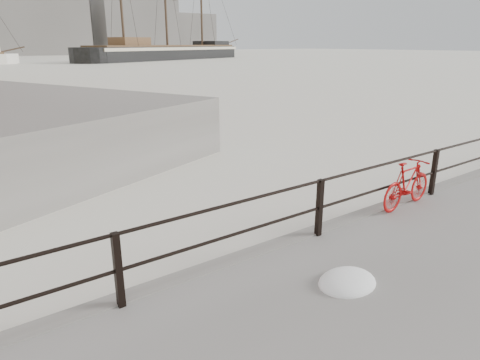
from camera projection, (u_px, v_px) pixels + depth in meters
ground at (422, 207)px, 9.53m from camera, size 400.00×400.00×0.00m
guardrail at (434, 172)px, 9.15m from camera, size 28.00×0.10×1.00m
bicycle at (407, 184)px, 8.45m from camera, size 1.61×0.33×0.96m
barque_black at (168, 60)px, 93.66m from camera, size 56.65×35.33×30.92m
industrial_west at (27, 23)px, 125.45m from camera, size 32.00×18.00×18.00m
industrial_mid at (132, 17)px, 148.10m from camera, size 26.00×20.00×24.00m
industrial_east at (184, 33)px, 166.43m from camera, size 20.00×16.00×14.00m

